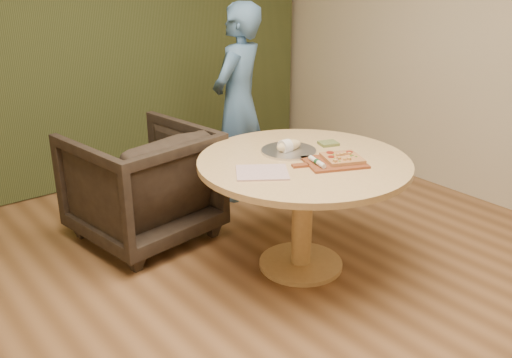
{
  "coord_description": "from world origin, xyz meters",
  "views": [
    {
      "loc": [
        -1.74,
        -1.82,
        1.94
      ],
      "look_at": [
        -0.11,
        0.25,
        0.9
      ],
      "focal_mm": 40.0,
      "sensor_mm": 36.0,
      "label": 1
    }
  ],
  "objects": [
    {
      "name": "green_packet",
      "position": [
        0.88,
        0.73,
        0.76
      ],
      "size": [
        0.15,
        0.13,
        0.02
      ],
      "primitive_type": "cube",
      "rotation": [
        0.0,
        0.0,
        -0.32
      ],
      "color": "#4A5B29",
      "rests_on": "pedestal_table"
    },
    {
      "name": "person_standing",
      "position": [
        0.95,
        1.82,
        0.8
      ],
      "size": [
        0.7,
        0.6,
        1.61
      ],
      "primitive_type": "imported",
      "rotation": [
        0.0,
        0.0,
        3.58
      ],
      "color": "#436A90",
      "rests_on": "ground"
    },
    {
      "name": "flatbread_pizza",
      "position": [
        0.71,
        0.43,
        0.78
      ],
      "size": [
        0.29,
        0.29,
        0.04
      ],
      "rotation": [
        0.0,
        0.0,
        -0.41
      ],
      "color": "#B98248",
      "rests_on": "pizza_paddle"
    },
    {
      "name": "bread_roll",
      "position": [
        0.57,
        0.78,
        0.79
      ],
      "size": [
        0.19,
        0.09,
        0.09
      ],
      "color": "#DFC788",
      "rests_on": "serving_tray"
    },
    {
      "name": "armchair",
      "position": [
        -0.05,
        1.63,
        0.45
      ],
      "size": [
        0.98,
        0.94,
        0.9
      ],
      "primitive_type": "imported",
      "rotation": [
        0.0,
        0.0,
        3.28
      ],
      "color": "black",
      "rests_on": "ground"
    },
    {
      "name": "newspaper",
      "position": [
        0.2,
        0.59,
        0.76
      ],
      "size": [
        0.39,
        0.38,
        0.01
      ],
      "primitive_type": "cube",
      "rotation": [
        0.0,
        0.0,
        -0.6
      ],
      "color": "silver",
      "rests_on": "pedestal_table"
    },
    {
      "name": "curtain",
      "position": [
        0.0,
        2.9,
        1.4
      ],
      "size": [
        4.8,
        0.14,
        2.78
      ],
      "primitive_type": "cube",
      "color": "#2D3618",
      "rests_on": "ground"
    },
    {
      "name": "pizza_paddle",
      "position": [
        0.64,
        0.45,
        0.76
      ],
      "size": [
        0.47,
        0.4,
        0.01
      ],
      "rotation": [
        0.0,
        0.0,
        -0.41
      ],
      "color": "brown",
      "rests_on": "pedestal_table"
    },
    {
      "name": "cutlery_roll",
      "position": [
        0.53,
        0.47,
        0.78
      ],
      "size": [
        0.07,
        0.2,
        0.03
      ],
      "rotation": [
        0.0,
        0.0,
        -0.26
      ],
      "color": "silver",
      "rests_on": "pizza_paddle"
    },
    {
      "name": "serving_tray",
      "position": [
        0.58,
        0.78,
        0.76
      ],
      "size": [
        0.36,
        0.36,
        0.02
      ],
      "color": "silver",
      "rests_on": "pedestal_table"
    },
    {
      "name": "room_shell",
      "position": [
        0.0,
        0.0,
        1.4
      ],
      "size": [
        5.04,
        6.04,
        2.84
      ],
      "color": "brown",
      "rests_on": "ground"
    },
    {
      "name": "pedestal_table",
      "position": [
        0.55,
        0.61,
        0.61
      ],
      "size": [
        1.33,
        1.33,
        0.75
      ],
      "rotation": [
        0.0,
        0.0,
        -0.22
      ],
      "color": "tan",
      "rests_on": "ground"
    }
  ]
}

